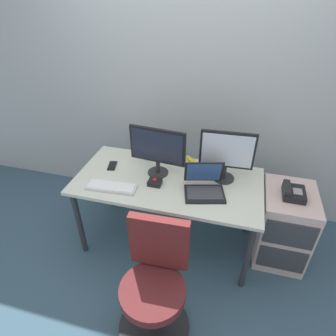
{
  "coord_description": "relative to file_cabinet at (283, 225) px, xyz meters",
  "views": [
    {
      "loc": [
        0.51,
        -1.89,
        2.17
      ],
      "look_at": [
        0.0,
        0.0,
        0.85
      ],
      "focal_mm": 30.66,
      "sensor_mm": 36.0,
      "label": 1
    }
  ],
  "objects": [
    {
      "name": "coffee_mug",
      "position": [
        -1.28,
        0.16,
        0.44
      ],
      "size": [
        0.1,
        0.09,
        0.11
      ],
      "color": "silver",
      "rests_on": "desk"
    },
    {
      "name": "desk",
      "position": [
        -1.02,
        -0.11,
        0.31
      ],
      "size": [
        1.57,
        0.78,
        0.73
      ],
      "color": "beige",
      "rests_on": "ground"
    },
    {
      "name": "ground_plane",
      "position": [
        -1.02,
        -0.11,
        -0.35
      ],
      "size": [
        8.0,
        8.0,
        0.0
      ],
      "primitive_type": "plane",
      "color": "#365263"
    },
    {
      "name": "trackball_mouse",
      "position": [
        -1.1,
        -0.2,
        0.41
      ],
      "size": [
        0.11,
        0.09,
        0.07
      ],
      "color": "black",
      "rests_on": "desk"
    },
    {
      "name": "banana",
      "position": [
        -0.87,
        0.21,
        0.4
      ],
      "size": [
        0.17,
        0.17,
        0.04
      ],
      "primitive_type": "ellipsoid",
      "rotation": [
        0.0,
        0.0,
        2.35
      ],
      "color": "yellow",
      "rests_on": "desk"
    },
    {
      "name": "cell_phone",
      "position": [
        -1.56,
        -0.04,
        0.39
      ],
      "size": [
        0.1,
        0.15,
        0.01
      ],
      "primitive_type": "cube",
      "rotation": [
        0.0,
        0.0,
        0.22
      ],
      "color": "black",
      "rests_on": "desk"
    },
    {
      "name": "monitor_main",
      "position": [
        -1.13,
        -0.04,
        0.63
      ],
      "size": [
        0.48,
        0.18,
        0.43
      ],
      "color": "#262628",
      "rests_on": "desk"
    },
    {
      "name": "file_cabinet",
      "position": [
        0.0,
        0.0,
        0.0
      ],
      "size": [
        0.42,
        0.53,
        0.69
      ],
      "color": "beige",
      "rests_on": "ground"
    },
    {
      "name": "back_wall",
      "position": [
        -1.02,
        0.63,
        1.05
      ],
      "size": [
        6.0,
        0.1,
        2.8
      ],
      "primitive_type": "cube",
      "color": "#A4A9AC",
      "rests_on": "ground"
    },
    {
      "name": "office_chair",
      "position": [
        -0.9,
        -0.9,
        0.06
      ],
      "size": [
        0.52,
        0.52,
        0.92
      ],
      "color": "black",
      "rests_on": "ground"
    },
    {
      "name": "keyboard",
      "position": [
        -1.43,
        -0.34,
        0.4
      ],
      "size": [
        0.42,
        0.16,
        0.03
      ],
      "color": "silver",
      "rests_on": "desk"
    },
    {
      "name": "desk_phone",
      "position": [
        -0.01,
        -0.02,
        0.38
      ],
      "size": [
        0.17,
        0.2,
        0.09
      ],
      "color": "black",
      "rests_on": "file_cabinet"
    },
    {
      "name": "monitor_side",
      "position": [
        -0.56,
        0.03,
        0.63
      ],
      "size": [
        0.44,
        0.18,
        0.44
      ],
      "color": "#262628",
      "rests_on": "desk"
    },
    {
      "name": "laptop",
      "position": [
        -0.7,
        -0.18,
        0.44
      ],
      "size": [
        0.37,
        0.35,
        0.23
      ],
      "color": "black",
      "rests_on": "desk"
    }
  ]
}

